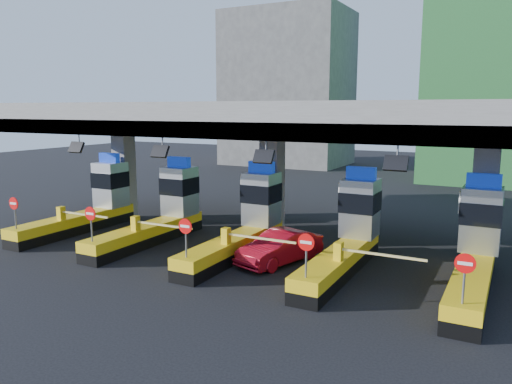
% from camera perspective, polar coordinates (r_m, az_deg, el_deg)
% --- Properties ---
extents(ground, '(120.00, 120.00, 0.00)m').
position_cam_1_polar(ground, '(23.76, -1.38, -6.91)').
color(ground, black).
rests_on(ground, ground).
extents(toll_canopy, '(28.00, 12.09, 7.00)m').
position_cam_1_polar(toll_canopy, '(25.34, 1.77, 8.19)').
color(toll_canopy, slate).
rests_on(toll_canopy, ground).
extents(toll_lane_far_left, '(4.43, 8.00, 4.16)m').
position_cam_1_polar(toll_lane_far_left, '(29.68, -18.23, -1.29)').
color(toll_lane_far_left, black).
rests_on(toll_lane_far_left, ground).
extents(toll_lane_left, '(4.43, 8.00, 4.16)m').
position_cam_1_polar(toll_lane_left, '(26.36, -10.63, -2.29)').
color(toll_lane_left, black).
rests_on(toll_lane_left, ground).
extents(toll_lane_center, '(4.43, 8.00, 4.16)m').
position_cam_1_polar(toll_lane_center, '(23.64, -1.05, -3.49)').
color(toll_lane_center, black).
rests_on(toll_lane_center, ground).
extents(toll_lane_right, '(4.43, 8.00, 4.16)m').
position_cam_1_polar(toll_lane_right, '(21.74, 10.61, -4.82)').
color(toll_lane_right, black).
rests_on(toll_lane_right, ground).
extents(toll_lane_far_right, '(4.43, 8.00, 4.16)m').
position_cam_1_polar(toll_lane_far_right, '(20.89, 23.89, -6.08)').
color(toll_lane_far_right, black).
rests_on(toll_lane_far_right, ground).
extents(bg_building_concrete, '(14.00, 10.00, 18.00)m').
position_cam_1_polar(bg_building_concrete, '(61.32, 3.66, 11.64)').
color(bg_building_concrete, '#4C4C49').
rests_on(bg_building_concrete, ground).
extents(red_car, '(2.70, 4.56, 1.42)m').
position_cam_1_polar(red_car, '(21.99, 2.75, -6.35)').
color(red_car, maroon).
rests_on(red_car, ground).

